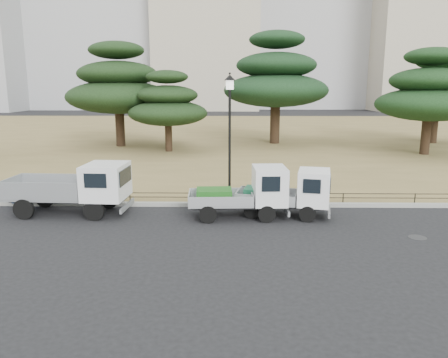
{
  "coord_description": "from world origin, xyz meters",
  "views": [
    {
      "loc": [
        0.28,
        -15.1,
        4.91
      ],
      "look_at": [
        0.0,
        2.0,
        1.3
      ],
      "focal_mm": 35.0,
      "sensor_mm": 36.0,
      "label": 1
    }
  ],
  "objects_px": {
    "truck_kei_front": "(246,193)",
    "street_lamp": "(230,117)",
    "tarp_pile": "(31,190)",
    "truck_large": "(75,186)",
    "truck_kei_rear": "(290,193)"
  },
  "relations": [
    {
      "from": "truck_large",
      "to": "truck_kei_rear",
      "type": "xyz_separation_m",
      "value": [
        8.38,
        -0.13,
        -0.2
      ]
    },
    {
      "from": "street_lamp",
      "to": "tarp_pile",
      "type": "relative_size",
      "value": 2.99
    },
    {
      "from": "truck_large",
      "to": "truck_kei_front",
      "type": "bearing_deg",
      "value": -0.03
    },
    {
      "from": "tarp_pile",
      "to": "truck_kei_front",
      "type": "bearing_deg",
      "value": -12.48
    },
    {
      "from": "truck_large",
      "to": "truck_kei_rear",
      "type": "distance_m",
      "value": 8.38
    },
    {
      "from": "truck_kei_front",
      "to": "tarp_pile",
      "type": "relative_size",
      "value": 2.14
    },
    {
      "from": "truck_kei_front",
      "to": "tarp_pile",
      "type": "distance_m",
      "value": 9.45
    },
    {
      "from": "truck_kei_front",
      "to": "street_lamp",
      "type": "height_order",
      "value": "street_lamp"
    },
    {
      "from": "street_lamp",
      "to": "truck_kei_front",
      "type": "bearing_deg",
      "value": -71.04
    },
    {
      "from": "street_lamp",
      "to": "truck_large",
      "type": "bearing_deg",
      "value": -166.07
    },
    {
      "from": "street_lamp",
      "to": "truck_kei_rear",
      "type": "bearing_deg",
      "value": -34.58
    },
    {
      "from": "truck_kei_front",
      "to": "truck_kei_rear",
      "type": "xyz_separation_m",
      "value": [
        1.73,
        0.2,
        -0.05
      ]
    },
    {
      "from": "truck_kei_front",
      "to": "truck_kei_rear",
      "type": "height_order",
      "value": "truck_kei_front"
    },
    {
      "from": "truck_kei_rear",
      "to": "tarp_pile",
      "type": "distance_m",
      "value": 11.11
    },
    {
      "from": "truck_kei_front",
      "to": "street_lamp",
      "type": "xyz_separation_m",
      "value": [
        -0.63,
        1.82,
        2.73
      ]
    }
  ]
}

